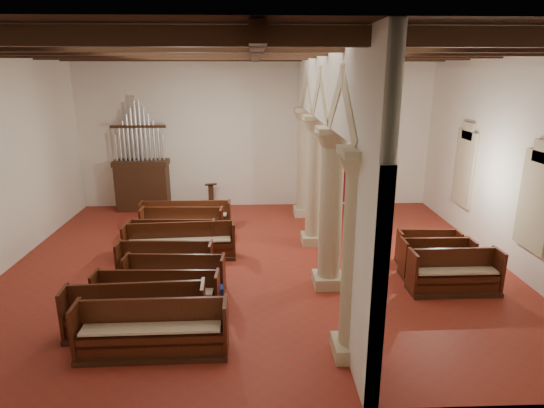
{
  "coord_description": "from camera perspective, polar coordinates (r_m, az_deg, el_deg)",
  "views": [
    {
      "loc": [
        -0.06,
        -12.13,
        5.32
      ],
      "look_at": [
        0.43,
        0.5,
        1.63
      ],
      "focal_mm": 30.0,
      "sensor_mm": 36.0,
      "label": 1
    }
  ],
  "objects": [
    {
      "name": "dossal_curtain",
      "position": [
        18.86,
        8.74,
        3.38
      ],
      "size": [
        1.8,
        0.07,
        2.17
      ],
      "color": "maroon",
      "rests_on": "floor"
    },
    {
      "name": "window_back",
      "position": [
        19.06,
        13.3,
        6.44
      ],
      "size": [
        1.0,
        0.03,
        2.2
      ],
      "primitive_type": "cube",
      "color": "#327156",
      "rests_on": "wall_back"
    },
    {
      "name": "tube_heater_a",
      "position": [
        9.67,
        -17.61,
        -16.83
      ],
      "size": [
        0.91,
        0.39,
        0.09
      ],
      "primitive_type": "cylinder",
      "rotation": [
        0.0,
        1.57,
        0.33
      ],
      "color": "white",
      "rests_on": "floor"
    },
    {
      "name": "ceiling",
      "position": [
        12.15,
        -2.04,
        19.49
      ],
      "size": [
        14.0,
        14.0,
        0.0
      ],
      "primitive_type": "plane",
      "rotation": [
        3.14,
        0.0,
        0.0
      ],
      "color": "black",
      "rests_on": "wall_back"
    },
    {
      "name": "aisle_pew_1",
      "position": [
        13.02,
        19.91,
        -7.16
      ],
      "size": [
        1.89,
        0.73,
        1.05
      ],
      "rotation": [
        0.0,
        0.0,
        -0.01
      ],
      "color": "#361E11",
      "rests_on": "floor"
    },
    {
      "name": "hymnal_box_a",
      "position": [
        9.95,
        -9.93,
        -14.51
      ],
      "size": [
        0.36,
        0.3,
        0.33
      ],
      "primitive_type": "cube",
      "rotation": [
        0.0,
        0.0,
        0.1
      ],
      "color": "navy",
      "rests_on": "floor"
    },
    {
      "name": "window_right_b",
      "position": [
        16.53,
        23.1,
        4.1
      ],
      "size": [
        0.03,
        1.0,
        2.2
      ],
      "primitive_type": "cube",
      "color": "#327156",
      "rests_on": "wall_right"
    },
    {
      "name": "hymnal_box_b",
      "position": [
        11.03,
        -7.02,
        -11.09
      ],
      "size": [
        0.37,
        0.31,
        0.34
      ],
      "primitive_type": "cube",
      "rotation": [
        0.0,
        0.0,
        0.11
      ],
      "color": "navy",
      "rests_on": "floor"
    },
    {
      "name": "nave_pew_7",
      "position": [
        15.2,
        -11.18,
        -3.11
      ],
      "size": [
        2.67,
        0.8,
        1.06
      ],
      "rotation": [
        0.0,
        0.0,
        -0.03
      ],
      "color": "#361E11",
      "rests_on": "floor"
    },
    {
      "name": "nave_pew_2",
      "position": [
        10.91,
        -14.2,
        -11.52
      ],
      "size": [
        2.85,
        0.75,
        0.98
      ],
      "rotation": [
        0.0,
        0.0,
        -0.04
      ],
      "color": "#361E11",
      "rests_on": "floor"
    },
    {
      "name": "aisle_pew_0",
      "position": [
        12.31,
        21.87,
        -8.66
      ],
      "size": [
        2.24,
        0.76,
        1.11
      ],
      "rotation": [
        0.0,
        0.0,
        0.01
      ],
      "color": "#361E11",
      "rests_on": "floor"
    },
    {
      "name": "wall_right",
      "position": [
        14.23,
        27.69,
        5.04
      ],
      "size": [
        0.02,
        12.0,
        6.0
      ],
      "primitive_type": "cube",
      "color": "white",
      "rests_on": "floor"
    },
    {
      "name": "aisle_pew_2",
      "position": [
        13.8,
        18.95,
        -5.81
      ],
      "size": [
        1.75,
        0.73,
        0.99
      ],
      "rotation": [
        0.0,
        0.0,
        -0.04
      ],
      "color": "#361E11",
      "rests_on": "floor"
    },
    {
      "name": "wall_front",
      "position": [
        6.56,
        -1.55,
        -4.45
      ],
      "size": [
        14.0,
        0.02,
        6.0
      ],
      "primitive_type": "cube",
      "color": "white",
      "rests_on": "floor"
    },
    {
      "name": "tube_heater_b",
      "position": [
        9.82,
        -16.13,
        -16.14
      ],
      "size": [
        1.06,
        0.34,
        0.11
      ],
      "primitive_type": "cylinder",
      "rotation": [
        0.0,
        1.57,
        -0.23
      ],
      "color": "silver",
      "rests_on": "floor"
    },
    {
      "name": "nave_pew_1",
      "position": [
        10.21,
        -16.69,
        -13.55
      ],
      "size": [
        2.92,
        0.87,
        1.08
      ],
      "rotation": [
        0.0,
        0.0,
        0.05
      ],
      "color": "#361E11",
      "rests_on": "floor"
    },
    {
      "name": "lectern",
      "position": [
        18.36,
        -7.65,
        0.79
      ],
      "size": [
        0.5,
        0.52,
        1.1
      ],
      "rotation": [
        0.0,
        0.0,
        0.2
      ],
      "color": "#331F10",
      "rests_on": "floor"
    },
    {
      "name": "nave_pew_3",
      "position": [
        11.73,
        -12.05,
        -9.35
      ],
      "size": [
        2.5,
        0.77,
        0.96
      ],
      "rotation": [
        0.0,
        0.0,
        -0.05
      ],
      "color": "#361E11",
      "rests_on": "floor"
    },
    {
      "name": "hymnal_box_c",
      "position": [
        11.91,
        -8.87,
        -9.16
      ],
      "size": [
        0.34,
        0.3,
        0.29
      ],
      "primitive_type": "cube",
      "rotation": [
        0.0,
        0.0,
        0.28
      ],
      "color": "navy",
      "rests_on": "floor"
    },
    {
      "name": "wall_back",
      "position": [
        18.28,
        -2.03,
        8.99
      ],
      "size": [
        14.0,
        0.02,
        6.0
      ],
      "primitive_type": "cube",
      "color": "white",
      "rests_on": "floor"
    },
    {
      "name": "nave_pew_0",
      "position": [
        9.47,
        -14.74,
        -15.87
      ],
      "size": [
        2.92,
        0.78,
        1.1
      ],
      "rotation": [
        0.0,
        0.0,
        0.02
      ],
      "color": "#361E11",
      "rests_on": "floor"
    },
    {
      "name": "nave_pew_4",
      "position": [
        12.53,
        -13.2,
        -7.63
      ],
      "size": [
        2.53,
        0.75,
        1.0
      ],
      "rotation": [
        0.0,
        0.0,
        -0.04
      ],
      "color": "#361E11",
      "rests_on": "floor"
    },
    {
      "name": "nave_pew_6",
      "position": [
        14.19,
        -12.45,
        -4.69
      ],
      "size": [
        2.63,
        0.77,
        1.01
      ],
      "rotation": [
        0.0,
        0.0,
        -0.04
      ],
      "color": "#361E11",
      "rests_on": "floor"
    },
    {
      "name": "processional_banner",
      "position": [
        16.96,
        10.35,
        0.59
      ],
      "size": [
        0.56,
        0.72,
        2.45
      ],
      "rotation": [
        0.0,
        0.0,
        0.04
      ],
      "color": "#361E11",
      "rests_on": "floor"
    },
    {
      "name": "window_right_a",
      "position": [
        13.13,
        30.31,
        0.27
      ],
      "size": [
        0.03,
        1.0,
        2.2
      ],
      "primitive_type": "cube",
      "color": "#327156",
      "rests_on": "wall_right"
    },
    {
      "name": "floor",
      "position": [
        13.25,
        -1.78,
        -7.4
      ],
      "size": [
        14.0,
        14.0,
        0.0
      ],
      "primitive_type": "plane",
      "color": "maroon",
      "rests_on": "ground"
    },
    {
      "name": "nave_pew_5",
      "position": [
        13.67,
        -11.43,
        -5.35
      ],
      "size": [
        3.26,
        0.93,
        1.08
      ],
      "rotation": [
        0.0,
        0.0,
        0.07
      ],
      "color": "#361E11",
      "rests_on": "floor"
    },
    {
      "name": "nave_pew_8",
      "position": [
        16.14,
        -10.73,
        -2.03
      ],
      "size": [
        3.11,
        0.66,
        0.99
      ],
      "rotation": [
        0.0,
        0.0,
        -0.0
      ],
      "color": "#361E11",
      "rests_on": "floor"
    },
    {
      "name": "arcade",
      "position": [
        12.4,
        6.5,
        8.04
      ],
      "size": [
        0.9,
        11.9,
        6.0
      ],
      "color": "#BEB58D",
      "rests_on": "floor"
    },
    {
      "name": "ceiling_beams",
      "position": [
        12.14,
        -2.04,
        18.64
      ],
      "size": [
        13.8,
        11.8,
        0.3
      ],
      "primitive_type": null,
      "color": "#361E11",
      "rests_on": "wall_back"
    },
    {
      "name": "pipe_organ",
      "position": [
        18.6,
        -16.0,
        3.4
      ],
      "size": [
        2.1,
        0.85,
        4.4
      ],
      "color": "#361E11",
      "rests_on": "floor"
    }
  ]
}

